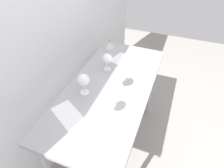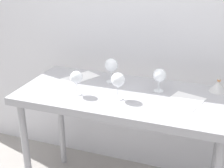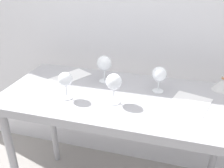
{
  "view_description": "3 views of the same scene",
  "coord_description": "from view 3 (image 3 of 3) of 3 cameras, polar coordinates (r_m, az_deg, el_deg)",
  "views": [
    {
      "loc": [
        -1.09,
        -0.45,
        1.93
      ],
      "look_at": [
        -0.04,
        -0.04,
        0.96
      ],
      "focal_mm": 30.59,
      "sensor_mm": 36.0,
      "label": 1
    },
    {
      "loc": [
        0.54,
        -1.78,
        1.75
      ],
      "look_at": [
        -0.08,
        -0.02,
        0.96
      ],
      "focal_mm": 49.45,
      "sensor_mm": 36.0,
      "label": 2
    },
    {
      "loc": [
        0.3,
        -1.23,
        1.59
      ],
      "look_at": [
        -0.06,
        0.04,
        0.94
      ],
      "focal_mm": 39.05,
      "sensor_mm": 36.0,
      "label": 3
    }
  ],
  "objects": [
    {
      "name": "back_wall",
      "position": [
        1.77,
        6.1,
        16.57
      ],
      "size": [
        3.8,
        0.04,
        2.6
      ],
      "primitive_type": "cube",
      "color": "silver",
      "rests_on": "ground_plane"
    },
    {
      "name": "steel_counter",
      "position": [
        1.49,
        1.74,
        -6.14
      ],
      "size": [
        1.4,
        0.65,
        0.9
      ],
      "color": "#9A9A9F",
      "rests_on": "ground_plane"
    },
    {
      "name": "wine_glass_far_right",
      "position": [
        1.46,
        11.01,
        2.14
      ],
      "size": [
        0.09,
        0.09,
        0.16
      ],
      "color": "white",
      "rests_on": "steel_counter"
    },
    {
      "name": "wine_glass_far_left",
      "position": [
        1.56,
        -1.82,
        4.74
      ],
      "size": [
        0.09,
        0.09,
        0.17
      ],
      "color": "white",
      "rests_on": "steel_counter"
    },
    {
      "name": "wine_glass_near_center",
      "position": [
        1.31,
        0.45,
        0.35
      ],
      "size": [
        0.09,
        0.09,
        0.17
      ],
      "color": "white",
      "rests_on": "steel_counter"
    },
    {
      "name": "wine_glass_near_left",
      "position": [
        1.38,
        -10.87,
        0.93
      ],
      "size": [
        0.08,
        0.08,
        0.16
      ],
      "color": "white",
      "rests_on": "steel_counter"
    },
    {
      "name": "tasting_sheet_upper",
      "position": [
        1.42,
        17.76,
        -4.23
      ],
      "size": [
        0.25,
        0.27,
        0.0
      ],
      "primitive_type": "cube",
      "rotation": [
        0.0,
        0.0,
        -0.3
      ],
      "color": "white",
      "rests_on": "steel_counter"
    },
    {
      "name": "tasting_sheet_lower",
      "position": [
        1.69,
        -9.73,
        1.73
      ],
      "size": [
        0.25,
        0.3,
        0.0
      ],
      "primitive_type": "cube",
      "rotation": [
        0.0,
        0.0,
        -0.51
      ],
      "color": "white",
      "rests_on": "steel_counter"
    },
    {
      "name": "decanter_funnel",
      "position": [
        1.63,
        24.43,
        -0.01
      ],
      "size": [
        0.12,
        0.12,
        0.12
      ],
      "color": "#BABABA",
      "rests_on": "steel_counter"
    }
  ]
}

